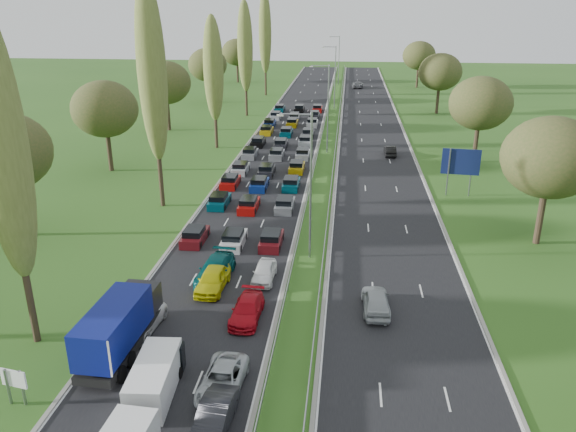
% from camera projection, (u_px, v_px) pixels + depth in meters
% --- Properties ---
extents(ground, '(260.00, 260.00, 0.00)m').
position_uv_depth(ground, '(328.00, 149.00, 80.72)').
color(ground, '#2C571B').
rests_on(ground, ground).
extents(near_carriageway, '(10.50, 215.00, 0.04)m').
position_uv_depth(near_carriageway, '(283.00, 144.00, 83.71)').
color(near_carriageway, black).
rests_on(near_carriageway, ground).
extents(far_carriageway, '(10.50, 215.00, 0.04)m').
position_uv_depth(far_carriageway, '(374.00, 146.00, 82.38)').
color(far_carriageway, black).
rests_on(far_carriageway, ground).
extents(central_reservation, '(2.36, 215.00, 0.32)m').
position_uv_depth(central_reservation, '(328.00, 141.00, 82.85)').
color(central_reservation, gray).
rests_on(central_reservation, ground).
extents(lamp_columns, '(0.18, 140.18, 12.00)m').
position_uv_depth(lamp_columns, '(328.00, 110.00, 76.73)').
color(lamp_columns, gray).
rests_on(lamp_columns, ground).
extents(poplar_row, '(2.80, 127.80, 22.44)m').
position_uv_depth(poplar_row, '(192.00, 68.00, 66.90)').
color(poplar_row, '#2D2116').
rests_on(poplar_row, ground).
extents(woodland_left, '(8.00, 166.00, 11.10)m').
position_uv_depth(woodland_left, '(93.00, 114.00, 64.46)').
color(woodland_left, '#2D2116').
rests_on(woodland_left, ground).
extents(woodland_right, '(8.00, 153.00, 11.10)m').
position_uv_depth(woodland_right, '(496.00, 116.00, 63.67)').
color(woodland_right, '#2D2116').
rests_on(woodland_right, ground).
extents(traffic_queue_fill, '(9.01, 68.73, 0.80)m').
position_uv_depth(traffic_queue_fill, '(279.00, 149.00, 78.94)').
color(traffic_queue_fill, '#590F14').
rests_on(traffic_queue_fill, ground).
extents(near_car_2, '(2.54, 4.92, 1.33)m').
position_uv_depth(near_car_2, '(139.00, 322.00, 35.64)').
color(near_car_2, silver).
rests_on(near_car_2, near_carriageway).
extents(near_car_7, '(2.53, 5.50, 1.56)m').
position_uv_depth(near_car_7, '(215.00, 269.00, 42.37)').
color(near_car_7, '#044748').
rests_on(near_car_7, near_carriageway).
extents(near_car_8, '(2.09, 4.74, 1.59)m').
position_uv_depth(near_car_8, '(213.00, 279.00, 40.86)').
color(near_car_8, '#C8C60D').
rests_on(near_car_8, near_carriageway).
extents(near_car_9, '(1.77, 4.39, 1.42)m').
position_uv_depth(near_car_9, '(215.00, 416.00, 27.44)').
color(near_car_9, black).
rests_on(near_car_9, near_carriageway).
extents(near_car_10, '(2.36, 4.78, 1.30)m').
position_uv_depth(near_car_10, '(222.00, 380.00, 30.15)').
color(near_car_10, '#B1B7BB').
rests_on(near_car_10, near_carriageway).
extents(near_car_11, '(1.98, 4.61, 1.32)m').
position_uv_depth(near_car_11, '(247.00, 310.00, 37.05)').
color(near_car_11, '#B50B17').
rests_on(near_car_11, near_carriageway).
extents(near_car_12, '(1.67, 3.99, 1.35)m').
position_uv_depth(near_car_12, '(264.00, 272.00, 42.25)').
color(near_car_12, white).
rests_on(near_car_12, near_carriageway).
extents(far_car_0, '(1.97, 4.54, 1.52)m').
position_uv_depth(far_car_0, '(376.00, 301.00, 37.94)').
color(far_car_0, '#A5ABAF').
rests_on(far_car_0, far_carriageway).
extents(far_car_1, '(1.52, 4.17, 1.36)m').
position_uv_depth(far_car_1, '(390.00, 151.00, 76.83)').
color(far_car_1, black).
rests_on(far_car_1, far_carriageway).
extents(far_car_2, '(2.69, 5.52, 1.51)m').
position_uv_depth(far_car_2, '(358.00, 85.00, 138.45)').
color(far_car_2, slate).
rests_on(far_car_2, far_carriageway).
extents(blue_lorry, '(2.29, 8.26, 3.49)m').
position_uv_depth(blue_lorry, '(121.00, 325.00, 33.15)').
color(blue_lorry, black).
rests_on(blue_lorry, near_carriageway).
extents(white_van_rear, '(1.96, 5.01, 2.01)m').
position_uv_depth(white_van_rear, '(156.00, 376.00, 29.87)').
color(white_van_rear, white).
rests_on(white_van_rear, near_carriageway).
extents(info_sign, '(1.49, 0.36, 2.10)m').
position_uv_depth(info_sign, '(14.00, 382.00, 28.88)').
color(info_sign, gray).
rests_on(info_sign, ground).
extents(direction_sign, '(3.99, 0.54, 5.20)m').
position_uv_depth(direction_sign, '(461.00, 164.00, 59.84)').
color(direction_sign, gray).
rests_on(direction_sign, ground).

